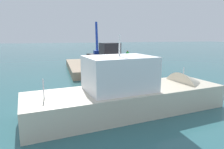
{
  "coord_description": "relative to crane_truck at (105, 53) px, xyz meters",
  "views": [
    {
      "loc": [
        21.18,
        -6.18,
        4.5
      ],
      "look_at": [
        1.48,
        -0.69,
        0.51
      ],
      "focal_mm": 32.61,
      "sensor_mm": 36.0,
      "label": 1
    }
  ],
  "objects": [
    {
      "name": "ground",
      "position": [
        5.28,
        -0.24,
        -2.16
      ],
      "size": [
        200.0,
        200.0,
        0.0
      ],
      "primitive_type": "plane",
      "color": "#2D6066"
    },
    {
      "name": "dock",
      "position": [
        0.72,
        -0.24,
        -1.73
      ],
      "size": [
        11.54,
        9.32,
        0.85
      ],
      "primitive_type": "cube",
      "color": "gray",
      "rests_on": "ground"
    },
    {
      "name": "crane_truck",
      "position": [
        0.0,
        0.0,
        0.0
      ],
      "size": [
        8.35,
        3.76,
        5.68
      ],
      "color": "black",
      "rests_on": "dock"
    },
    {
      "name": "dock_worker",
      "position": [
        1.21,
        2.73,
        -0.46
      ],
      "size": [
        0.34,
        0.34,
        1.67
      ],
      "color": "#252525",
      "rests_on": "dock"
    },
    {
      "name": "salvaged_car",
      "position": [
        7.36,
        -1.57,
        -1.48
      ],
      "size": [
        4.5,
        3.17,
        2.97
      ],
      "color": "red",
      "rests_on": "ground"
    },
    {
      "name": "moored_yacht",
      "position": [
        15.33,
        -0.61,
        -1.57
      ],
      "size": [
        5.39,
        14.22,
        5.93
      ],
      "color": "beige",
      "rests_on": "ground"
    },
    {
      "name": "piling_near",
      "position": [
        7.13,
        -3.59,
        -1.27
      ],
      "size": [
        0.39,
        0.39,
        1.77
      ],
      "primitive_type": "cylinder",
      "color": "brown",
      "rests_on": "ground"
    },
    {
      "name": "piling_mid",
      "position": [
        7.02,
        -1.44,
        -1.22
      ],
      "size": [
        0.37,
        0.37,
        1.88
      ],
      "primitive_type": "cylinder",
      "color": "brown",
      "rests_on": "ground"
    },
    {
      "name": "piling_far",
      "position": [
        7.35,
        1.3,
        -1.18
      ],
      "size": [
        0.39,
        0.39,
        1.95
      ],
      "primitive_type": "cylinder",
      "color": "brown",
      "rests_on": "ground"
    },
    {
      "name": "piling_end",
      "position": [
        7.35,
        3.49,
        -1.14
      ],
      "size": [
        0.37,
        0.37,
        2.02
      ],
      "primitive_type": "cylinder",
      "color": "#4C4E22",
      "rests_on": "ground"
    }
  ]
}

